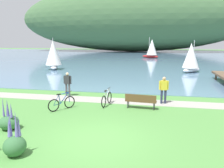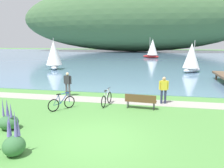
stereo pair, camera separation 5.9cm
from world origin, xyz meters
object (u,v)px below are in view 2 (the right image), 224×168
object	(u,v)px
park_bench_near_camera	(141,100)
sailboat_nearest_to_shore	(192,57)
person_at_shoreline	(68,83)
bicycle_beside_path	(107,99)
sailboat_toward_hillside	(152,48)
sailboat_mid_bay	(54,55)
bicycle_leaning_near_bench	(62,103)
person_on_the_grass	(164,88)

from	to	relation	value
park_bench_near_camera	sailboat_nearest_to_shore	size ratio (longest dim) A/B	0.47
person_at_shoreline	sailboat_nearest_to_shore	world-z (taller)	sailboat_nearest_to_shore
bicycle_beside_path	sailboat_toward_hillside	bearing A→B (deg)	87.98
bicycle_beside_path	sailboat_toward_hillside	size ratio (longest dim) A/B	0.39
park_bench_near_camera	sailboat_toward_hillside	size ratio (longest dim) A/B	0.40
sailboat_mid_bay	sailboat_toward_hillside	distance (m)	26.69
bicycle_leaning_near_bench	sailboat_nearest_to_shore	distance (m)	20.02
bicycle_beside_path	sailboat_mid_bay	xyz separation A→B (m)	(-10.91, 15.77, 1.63)
park_bench_near_camera	sailboat_toward_hillside	distance (m)	39.89
park_bench_near_camera	bicycle_leaning_near_bench	distance (m)	4.55
bicycle_leaning_near_bench	bicycle_beside_path	distance (m)	2.73
bicycle_leaning_near_bench	person_on_the_grass	xyz separation A→B (m)	(5.73, 2.51, 0.58)
bicycle_beside_path	sailboat_mid_bay	size ratio (longest dim) A/B	0.42
bicycle_leaning_near_bench	sailboat_toward_hillside	distance (m)	41.12
bicycle_leaning_near_bench	bicycle_beside_path	world-z (taller)	same
bicycle_leaning_near_bench	person_at_shoreline	bearing A→B (deg)	106.22
bicycle_beside_path	sailboat_nearest_to_shore	xyz separation A→B (m)	(6.89, 16.26, 1.48)
bicycle_leaning_near_bench	sailboat_mid_bay	xyz separation A→B (m)	(-8.60, 17.23, 1.63)
sailboat_mid_bay	sailboat_nearest_to_shore	bearing A→B (deg)	1.58
bicycle_leaning_near_bench	park_bench_near_camera	bearing A→B (deg)	13.51
park_bench_near_camera	sailboat_mid_bay	world-z (taller)	sailboat_mid_bay
sailboat_nearest_to_shore	bicycle_beside_path	bearing A→B (deg)	-112.96
park_bench_near_camera	bicycle_beside_path	size ratio (longest dim) A/B	1.04
person_on_the_grass	bicycle_beside_path	bearing A→B (deg)	-162.90
sailboat_nearest_to_shore	person_on_the_grass	bearing A→B (deg)	-102.85
sailboat_nearest_to_shore	sailboat_mid_bay	world-z (taller)	sailboat_mid_bay
person_at_shoreline	person_on_the_grass	world-z (taller)	same
sailboat_nearest_to_shore	sailboat_mid_bay	distance (m)	17.80
bicycle_beside_path	sailboat_nearest_to_shore	size ratio (longest dim) A/B	0.45
bicycle_beside_path	person_on_the_grass	bearing A→B (deg)	17.10
park_bench_near_camera	sailboat_mid_bay	bearing A→B (deg)	128.85
person_at_shoreline	park_bench_near_camera	bearing A→B (deg)	-22.00
park_bench_near_camera	person_on_the_grass	bearing A→B (deg)	47.84
sailboat_toward_hillside	park_bench_near_camera	bearing A→B (deg)	-88.97
sailboat_nearest_to_shore	sailboat_toward_hillside	size ratio (longest dim) A/B	0.85
sailboat_nearest_to_shore	person_at_shoreline	bearing A→B (deg)	-124.98
sailboat_toward_hillside	person_at_shoreline	bearing A→B (deg)	-97.02
park_bench_near_camera	person_at_shoreline	size ratio (longest dim) A/B	1.07
park_bench_near_camera	sailboat_nearest_to_shore	bearing A→B (deg)	73.99
person_at_shoreline	sailboat_nearest_to_shore	bearing A→B (deg)	55.02
bicycle_leaning_near_bench	person_at_shoreline	xyz separation A→B (m)	(-0.94, 3.23, 0.58)
sailboat_nearest_to_shore	sailboat_mid_bay	size ratio (longest dim) A/B	0.93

